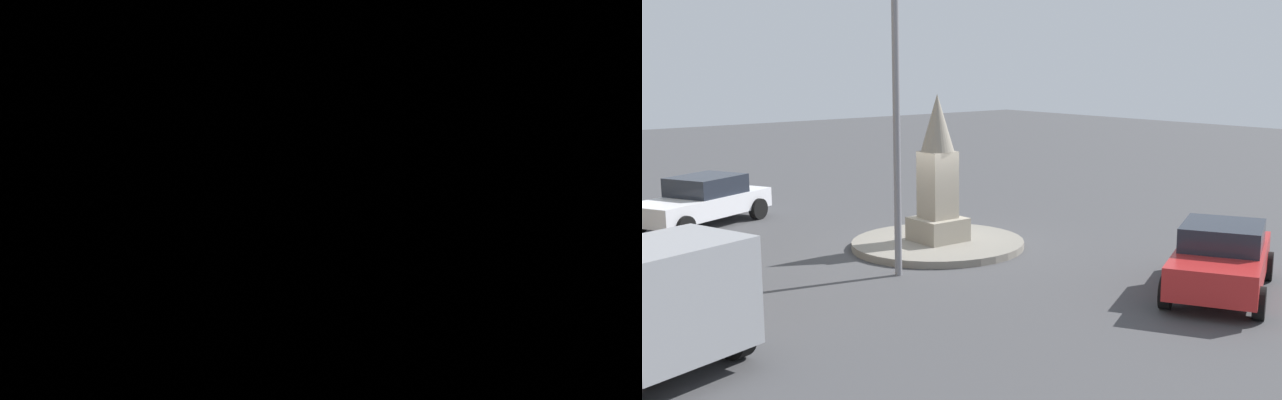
{
  "view_description": "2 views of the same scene",
  "coord_description": "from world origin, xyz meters",
  "views": [
    {
      "loc": [
        -19.39,
        2.54,
        7.57
      ],
      "look_at": [
        -0.63,
        -0.1,
        1.19
      ],
      "focal_mm": 30.79,
      "sensor_mm": 36.0,
      "label": 1
    },
    {
      "loc": [
        -12.55,
        -15.9,
        4.84
      ],
      "look_at": [
        0.63,
        -0.21,
        1.2
      ],
      "focal_mm": 45.02,
      "sensor_mm": 36.0,
      "label": 2
    }
  ],
  "objects": [
    {
      "name": "ground_plane",
      "position": [
        0.0,
        0.0,
        0.0
      ],
      "size": [
        80.0,
        80.0,
        0.0
      ],
      "primitive_type": "plane",
      "color": "#424244"
    },
    {
      "name": "traffic_island",
      "position": [
        0.0,
        0.0,
        0.09
      ],
      "size": [
        4.46,
        4.46,
        0.18
      ],
      "primitive_type": "cylinder",
      "color": "gray",
      "rests_on": "ground"
    },
    {
      "name": "monument",
      "position": [
        0.0,
        0.0,
        1.87
      ],
      "size": [
        1.21,
        1.21,
        3.78
      ],
      "color": "gray",
      "rests_on": "traffic_island"
    },
    {
      "name": "streetlamp",
      "position": [
        -2.36,
        -1.55,
        4.52
      ],
      "size": [
        2.91,
        0.28,
        7.47
      ],
      "color": "slate",
      "rests_on": "ground"
    },
    {
      "name": "car_red_approaching",
      "position": [
        1.93,
        -7.01,
        0.76
      ],
      "size": [
        4.55,
        3.43,
        1.47
      ],
      "color": "#B22323",
      "rests_on": "ground"
    },
    {
      "name": "car_white_near_island",
      "position": [
        -3.56,
        6.6,
        0.74
      ],
      "size": [
        4.64,
        3.35,
        1.44
      ],
      "color": "silver",
      "rests_on": "ground"
    },
    {
      "name": "truck_grey_passing",
      "position": [
        -8.77,
        -3.1,
        1.0
      ],
      "size": [
        3.65,
        5.68,
        2.14
      ],
      "color": "gray",
      "rests_on": "ground"
    },
    {
      "name": "tree_near_wall",
      "position": [
        -10.64,
        2.8,
        4.52
      ],
      "size": [
        3.86,
        3.86,
        6.46
      ],
      "color": "brown",
      "rests_on": "ground"
    },
    {
      "name": "tree_mid_cluster",
      "position": [
        -10.42,
        5.57,
        3.95
      ],
      "size": [
        3.36,
        3.36,
        5.66
      ],
      "color": "brown",
      "rests_on": "ground"
    }
  ]
}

